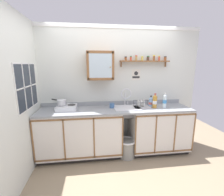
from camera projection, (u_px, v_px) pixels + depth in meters
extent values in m
plane|color=gray|center=(119.00, 162.00, 2.84)|extent=(5.93, 5.93, 0.00)
cube|color=silver|center=(114.00, 89.00, 3.21)|extent=(3.53, 0.05, 2.49)
cube|color=white|center=(114.00, 27.00, 2.94)|extent=(3.53, 0.02, 0.05)
cube|color=silver|center=(15.00, 102.00, 2.11)|extent=(0.05, 3.43, 2.49)
cube|color=black|center=(82.00, 152.00, 3.09)|extent=(1.49, 0.55, 0.08)
cube|color=silver|center=(80.00, 132.00, 2.97)|extent=(1.52, 0.61, 0.81)
cube|color=brown|center=(78.00, 119.00, 2.59)|extent=(1.52, 0.01, 0.03)
cube|color=brown|center=(80.00, 158.00, 2.74)|extent=(1.52, 0.01, 0.03)
cube|color=brown|center=(33.00, 142.00, 2.57)|extent=(0.02, 0.01, 0.75)
cube|color=brown|center=(64.00, 140.00, 2.63)|extent=(0.02, 0.01, 0.75)
cube|color=brown|center=(94.00, 139.00, 2.70)|extent=(0.02, 0.01, 0.75)
cube|color=brown|center=(123.00, 137.00, 2.76)|extent=(0.02, 0.01, 0.75)
cube|color=black|center=(157.00, 147.00, 3.29)|extent=(1.11, 0.55, 0.08)
cube|color=silver|center=(158.00, 128.00, 3.16)|extent=(1.13, 0.61, 0.81)
cube|color=brown|center=(167.00, 115.00, 2.79)|extent=(1.13, 0.01, 0.03)
cube|color=brown|center=(164.00, 152.00, 2.94)|extent=(1.13, 0.01, 0.03)
cube|color=brown|center=(136.00, 136.00, 2.79)|extent=(0.02, 0.01, 0.75)
cube|color=brown|center=(156.00, 135.00, 2.84)|extent=(0.02, 0.01, 0.75)
cube|color=brown|center=(175.00, 134.00, 2.89)|extent=(0.02, 0.01, 0.75)
cube|color=brown|center=(194.00, 133.00, 2.94)|extent=(0.02, 0.01, 0.75)
cube|color=gray|center=(116.00, 109.00, 2.96)|extent=(2.89, 0.64, 0.03)
cube|color=gray|center=(114.00, 103.00, 3.24)|extent=(2.89, 0.02, 0.08)
cube|color=silver|center=(127.00, 108.00, 3.01)|extent=(0.49, 0.42, 0.01)
cube|color=slate|center=(127.00, 115.00, 3.04)|extent=(0.42, 0.35, 0.01)
cube|color=slate|center=(125.00, 109.00, 3.19)|extent=(0.42, 0.01, 0.15)
cube|color=slate|center=(129.00, 114.00, 2.85)|extent=(0.42, 0.01, 0.15)
cylinder|color=#4C4C51|center=(127.00, 115.00, 3.04)|extent=(0.04, 0.04, 0.01)
cylinder|color=silver|center=(125.00, 104.00, 3.23)|extent=(0.05, 0.05, 0.02)
cylinder|color=silver|center=(125.00, 98.00, 3.21)|extent=(0.02, 0.02, 0.23)
torus|color=silver|center=(126.00, 94.00, 3.09)|extent=(0.21, 0.02, 0.21)
cylinder|color=silver|center=(128.00, 103.00, 3.23)|extent=(0.02, 0.02, 0.05)
cube|color=silver|center=(67.00, 108.00, 2.87)|extent=(0.36, 0.32, 0.08)
cylinder|color=#2D2D2D|center=(62.00, 105.00, 2.88)|extent=(0.15, 0.15, 0.01)
cylinder|color=#2D2D2D|center=(72.00, 105.00, 2.90)|extent=(0.15, 0.15, 0.01)
cylinder|color=black|center=(60.00, 110.00, 2.72)|extent=(0.03, 0.02, 0.03)
cylinder|color=black|center=(70.00, 110.00, 2.74)|extent=(0.03, 0.02, 0.03)
cylinder|color=silver|center=(62.00, 102.00, 2.87)|extent=(0.16, 0.16, 0.10)
torus|color=silver|center=(62.00, 100.00, 2.86)|extent=(0.17, 0.17, 0.01)
cylinder|color=black|center=(55.00, 100.00, 2.94)|extent=(0.16, 0.13, 0.02)
cylinder|color=silver|center=(165.00, 102.00, 2.99)|extent=(0.07, 0.07, 0.24)
cone|color=silver|center=(165.00, 95.00, 2.96)|extent=(0.07, 0.07, 0.03)
cylinder|color=white|center=(165.00, 93.00, 2.96)|extent=(0.03, 0.03, 0.02)
cylinder|color=#3F8CCC|center=(165.00, 101.00, 2.99)|extent=(0.08, 0.08, 0.07)
cylinder|color=gold|center=(155.00, 102.00, 3.00)|extent=(0.08, 0.08, 0.22)
cone|color=gold|center=(155.00, 95.00, 2.98)|extent=(0.08, 0.08, 0.04)
cylinder|color=red|center=(155.00, 94.00, 2.97)|extent=(0.04, 0.04, 0.02)
cylinder|color=white|center=(155.00, 102.00, 3.00)|extent=(0.09, 0.09, 0.06)
cylinder|color=#8CB7E0|center=(151.00, 102.00, 3.11)|extent=(0.08, 0.08, 0.16)
cone|color=#8CB7E0|center=(151.00, 98.00, 3.09)|extent=(0.08, 0.08, 0.04)
cylinder|color=#262626|center=(151.00, 96.00, 3.09)|extent=(0.04, 0.04, 0.02)
cylinder|color=#D84C3F|center=(151.00, 103.00, 3.12)|extent=(0.08, 0.08, 0.05)
cube|color=#B2B2B7|center=(142.00, 107.00, 3.04)|extent=(0.32, 0.24, 0.01)
cylinder|color=#4C4F54|center=(137.00, 106.00, 2.90)|extent=(0.01, 0.01, 0.11)
cylinder|color=#4C4F54|center=(152.00, 105.00, 2.93)|extent=(0.01, 0.01, 0.11)
cylinder|color=#4C4F54|center=(133.00, 103.00, 3.11)|extent=(0.01, 0.01, 0.11)
cylinder|color=#4C4F54|center=(148.00, 103.00, 3.15)|extent=(0.01, 0.01, 0.11)
cylinder|color=#4C4F54|center=(144.00, 103.00, 2.90)|extent=(0.30, 0.01, 0.01)
cylinder|color=#4C4F54|center=(141.00, 100.00, 3.12)|extent=(0.30, 0.01, 0.01)
cylinder|color=white|center=(138.00, 103.00, 3.01)|extent=(0.01, 0.14, 0.14)
cylinder|color=white|center=(141.00, 103.00, 3.02)|extent=(0.01, 0.14, 0.14)
cylinder|color=white|center=(143.00, 103.00, 3.02)|extent=(0.01, 0.17, 0.17)
cylinder|color=#3F6699|center=(112.00, 105.00, 3.02)|extent=(0.10, 0.10, 0.09)
torus|color=#3F6699|center=(113.00, 104.00, 3.06)|extent=(0.04, 0.06, 0.06)
cube|color=brown|center=(100.00, 66.00, 2.90)|extent=(0.49, 0.32, 0.52)
cube|color=silver|center=(101.00, 66.00, 2.74)|extent=(0.40, 0.01, 0.42)
cube|color=brown|center=(88.00, 66.00, 2.71)|extent=(0.04, 0.01, 0.48)
cube|color=brown|center=(113.00, 66.00, 2.77)|extent=(0.04, 0.01, 0.48)
cube|color=brown|center=(100.00, 52.00, 2.69)|extent=(0.46, 0.01, 0.04)
cube|color=brown|center=(101.00, 79.00, 2.79)|extent=(0.46, 0.01, 0.04)
sphere|color=olive|center=(110.00, 67.00, 2.75)|extent=(0.02, 0.02, 0.02)
cube|color=brown|center=(145.00, 61.00, 3.08)|extent=(0.99, 0.14, 0.02)
cube|color=brown|center=(121.00, 64.00, 3.09)|extent=(0.02, 0.03, 0.10)
cube|color=brown|center=(165.00, 64.00, 3.21)|extent=(0.02, 0.03, 0.10)
cylinder|color=brown|center=(126.00, 59.00, 3.01)|extent=(0.04, 0.04, 0.06)
cylinder|color=black|center=(126.00, 57.00, 3.00)|extent=(0.05, 0.05, 0.02)
cylinder|color=#CC4C33|center=(131.00, 59.00, 3.04)|extent=(0.04, 0.04, 0.07)
cylinder|color=#33723F|center=(131.00, 56.00, 3.03)|extent=(0.04, 0.04, 0.02)
cylinder|color=tan|center=(136.00, 58.00, 3.06)|extent=(0.04, 0.04, 0.08)
cylinder|color=red|center=(136.00, 56.00, 3.05)|extent=(0.04, 0.04, 0.02)
cylinder|color=#E0C659|center=(142.00, 59.00, 3.08)|extent=(0.04, 0.04, 0.07)
cylinder|color=yellow|center=(142.00, 57.00, 3.07)|extent=(0.04, 0.04, 0.02)
cylinder|color=#4C3326|center=(148.00, 59.00, 3.08)|extent=(0.05, 0.05, 0.07)
cylinder|color=#33723F|center=(148.00, 56.00, 3.07)|extent=(0.05, 0.05, 0.02)
cylinder|color=brown|center=(154.00, 58.00, 3.09)|extent=(0.04, 0.04, 0.09)
cylinder|color=yellow|center=(154.00, 56.00, 3.08)|extent=(0.04, 0.04, 0.02)
cylinder|color=#CC4C33|center=(159.00, 59.00, 3.11)|extent=(0.04, 0.04, 0.08)
cylinder|color=yellow|center=(159.00, 56.00, 3.10)|extent=(0.04, 0.04, 0.02)
cylinder|color=brown|center=(165.00, 59.00, 3.11)|extent=(0.05, 0.05, 0.07)
cylinder|color=black|center=(165.00, 57.00, 3.11)|extent=(0.05, 0.05, 0.02)
cube|color=silver|center=(136.00, 75.00, 3.18)|extent=(0.18, 0.01, 0.23)
cube|color=#262626|center=(136.00, 77.00, 3.19)|extent=(0.15, 0.00, 0.04)
cylinder|color=#262626|center=(136.00, 73.00, 3.17)|extent=(0.08, 0.00, 0.08)
cube|color=#262D38|center=(27.00, 86.00, 2.44)|extent=(0.01, 0.74, 0.69)
cube|color=white|center=(27.00, 86.00, 2.43)|extent=(0.02, 0.78, 0.73)
cube|color=white|center=(24.00, 88.00, 2.31)|extent=(0.01, 0.02, 0.69)
cube|color=white|center=(31.00, 85.00, 2.56)|extent=(0.01, 0.02, 0.69)
cube|color=white|center=(28.00, 86.00, 2.44)|extent=(0.01, 0.74, 0.02)
cylinder|color=gray|center=(127.00, 149.00, 2.98)|extent=(0.30, 0.30, 0.34)
torus|color=white|center=(127.00, 141.00, 2.94)|extent=(0.33, 0.33, 0.03)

